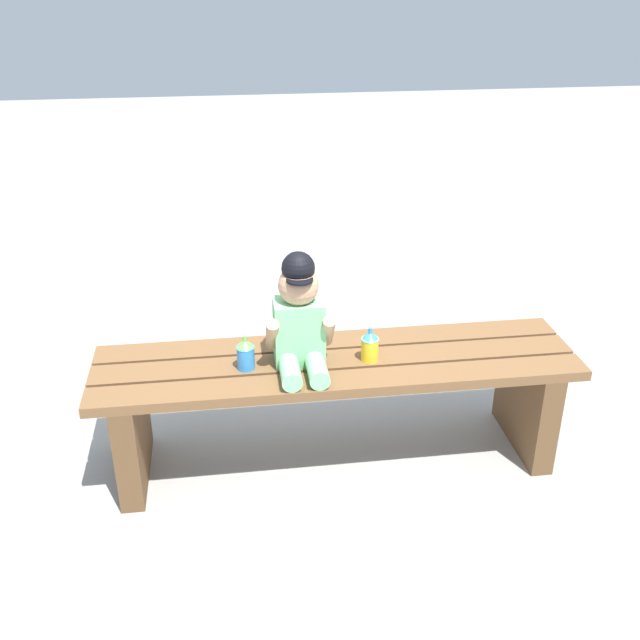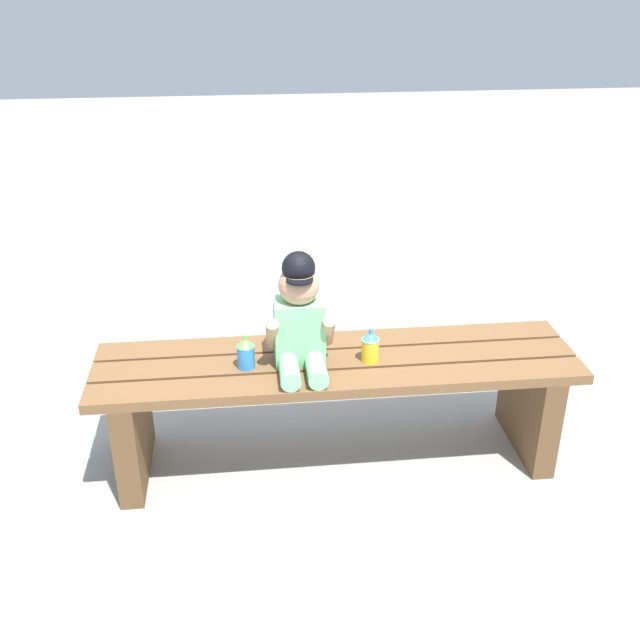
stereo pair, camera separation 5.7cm
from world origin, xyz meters
The scene contains 5 objects.
ground_plane centered at (0.00, 0.00, 0.00)m, with size 16.00×16.00×0.00m, color #999993.
park_bench centered at (0.00, 0.00, 0.30)m, with size 1.69×0.42×0.43m.
child_figure centered at (-0.13, -0.02, 0.60)m, with size 0.23×0.27×0.40m.
sippy_cup_left centered at (-0.32, -0.02, 0.49)m, with size 0.06×0.06×0.12m.
sippy_cup_right centered at (0.11, -0.02, 0.49)m, with size 0.06×0.06×0.12m.
Camera 1 is at (-0.36, -2.21, 1.69)m, focal length 41.22 mm.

